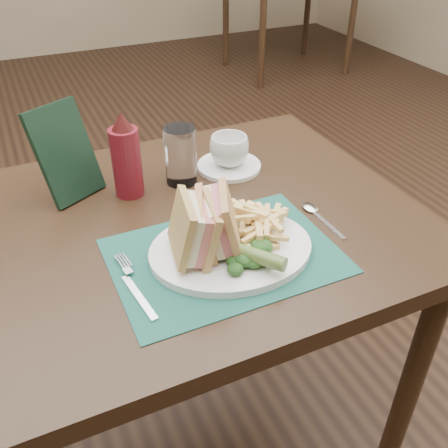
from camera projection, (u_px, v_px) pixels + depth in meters
name	position (u px, v px, depth m)	size (l,w,h in m)	color
floor	(150.00, 316.00, 1.82)	(7.00, 7.00, 0.00)	black
wall_back	(30.00, 57.00, 4.43)	(6.00, 6.00, 0.00)	tan
table_main	(199.00, 341.00, 1.23)	(0.90, 0.75, 0.75)	black
table_bg_right	(287.00, 21.00, 3.95)	(0.90, 0.75, 0.75)	black
placemat	(224.00, 256.00, 0.91)	(0.40, 0.29, 0.00)	#184F43
plate	(231.00, 249.00, 0.91)	(0.30, 0.24, 0.01)	white
sandwich_half_a	(182.00, 230.00, 0.85)	(0.06, 0.11, 0.10)	tan
sandwich_half_b	(206.00, 221.00, 0.87)	(0.06, 0.11, 0.10)	tan
kale_garnish	(248.00, 257.00, 0.86)	(0.11, 0.08, 0.03)	#193E16
pickle_spear	(253.00, 255.00, 0.85)	(0.03, 0.03, 0.12)	#456024
fries_pile	(262.00, 220.00, 0.93)	(0.18, 0.20, 0.05)	#F6D17B
fork	(134.00, 284.00, 0.83)	(0.03, 0.17, 0.01)	silver
spoon	(322.00, 218.00, 1.00)	(0.03, 0.15, 0.01)	silver
saucer	(229.00, 166.00, 1.18)	(0.15, 0.15, 0.01)	white
coffee_cup	(229.00, 150.00, 1.16)	(0.09, 0.09, 0.07)	white
drinking_glass	(180.00, 156.00, 1.09)	(0.07, 0.07, 0.13)	silver
ketchup_bottle	(126.00, 155.00, 1.03)	(0.06, 0.06, 0.19)	#5E1019
check_presenter	(65.00, 153.00, 1.03)	(0.12, 0.01, 0.20)	black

